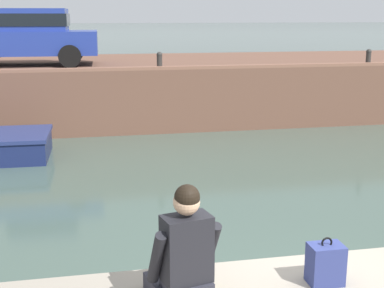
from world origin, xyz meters
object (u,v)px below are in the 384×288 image
Objects in this scene: mooring_bollard_east at (368,56)px; backpack_on_ledge at (325,264)px; mooring_bollard_mid at (159,60)px; bottle_drink at (208,277)px; car_left_inner_blue at (29,34)px; person_seated_left at (184,257)px.

mooring_bollard_east is 11.73m from backpack_on_ledge.
mooring_bollard_mid reaches higher than bottle_drink.
backpack_on_ledge is at bearing -90.26° from mooring_bollard_mid.
car_left_inner_blue is 8.73× the size of mooring_bollard_mid.
person_seated_left is (2.14, -11.94, -1.26)m from car_left_inner_blue.
mooring_bollard_mid is 1.09× the size of backpack_on_ledge.
mooring_bollard_mid and mooring_bollard_east have the same top height.
mooring_bollard_mid is 10.07m from bottle_drink.
mooring_bollard_mid is 1.00× the size of mooring_bollard_east.
mooring_bollard_mid is (3.38, -1.79, -0.61)m from car_left_inner_blue.
mooring_bollard_east is (9.27, -1.79, -0.61)m from car_left_inner_blue.
backpack_on_ledge is (3.33, -11.87, -1.46)m from car_left_inner_blue.
bottle_drink is 0.50× the size of backpack_on_ledge.
car_left_inner_blue is 9.46m from mooring_bollard_east.
bottle_drink is (2.37, -11.77, -1.54)m from car_left_inner_blue.
car_left_inner_blue is at bearing 101.38° from bottle_drink.
bottle_drink is (-1.01, -9.98, -0.93)m from mooring_bollard_mid.
bottle_drink is at bearing -78.62° from car_left_inner_blue.
bottle_drink is 0.97m from backpack_on_ledge.
mooring_bollard_east reaches higher than backpack_on_ledge.
car_left_inner_blue is at bearing 100.16° from person_seated_left.
mooring_bollard_mid reaches higher than person_seated_left.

